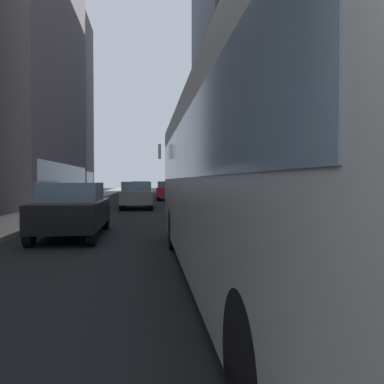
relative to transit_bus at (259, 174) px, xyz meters
name	(u,v)px	position (x,y,z in m)	size (l,w,h in m)	color
ground_plane	(154,201)	(-1.20, 28.13, -1.78)	(120.00, 120.00, 0.00)	black
sidewalk_left	(84,200)	(-6.90, 28.13, -1.70)	(2.40, 110.00, 0.15)	#9E9991
sidewalk_right	(222,200)	(4.50, 28.13, -1.70)	(2.40, 110.00, 0.15)	#ADA89E
building_left_far	(47,99)	(-13.10, 43.06, 9.30)	(8.25, 18.68, 22.17)	gray
building_right_mid	(308,39)	(10.70, 24.86, 10.90)	(9.50, 22.69, 25.37)	slate
building_right_far	(239,66)	(10.70, 49.01, 15.41)	(10.47, 23.07, 34.38)	#4C515B
transit_bus	(259,174)	(0.00, 0.00, 0.00)	(2.78, 11.53, 3.05)	#999EA3
car_grey_wagon	(137,195)	(-2.40, 18.71, -0.95)	(1.86, 4.58, 1.62)	slate
car_red_coupe	(167,191)	(0.00, 29.71, -0.95)	(1.83, 4.42, 1.62)	red
car_blue_hatchback	(178,189)	(1.60, 38.17, -0.95)	(1.87, 4.17, 1.62)	#4C6BB7
car_yellow_taxi	(141,189)	(-2.40, 38.53, -0.95)	(1.89, 4.52, 1.62)	yellow
car_black_suv	(73,209)	(-4.00, 6.07, -0.95)	(1.76, 4.67, 1.62)	black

